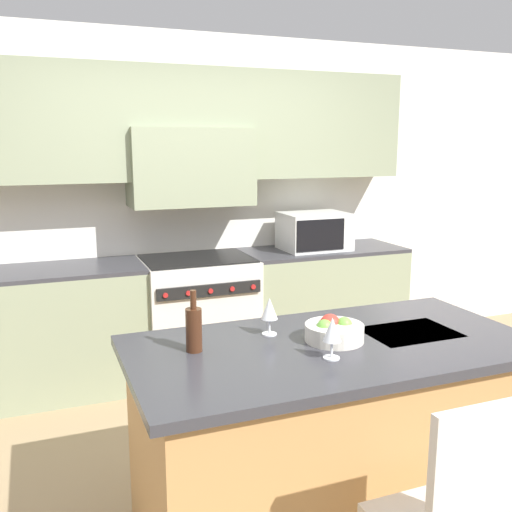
{
  "coord_description": "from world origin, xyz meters",
  "views": [
    {
      "loc": [
        -1.17,
        -2.63,
        1.83
      ],
      "look_at": [
        0.04,
        0.44,
        1.18
      ],
      "focal_mm": 40.0,
      "sensor_mm": 36.0,
      "label": 1
    }
  ],
  "objects_px": {
    "range_stove": "(198,316)",
    "microwave": "(314,231)",
    "wine_glass_far": "(269,310)",
    "wine_glass_near": "(332,331)",
    "wine_bottle": "(194,328)",
    "fruit_bowl": "(334,331)"
  },
  "relations": [
    {
      "from": "wine_glass_near",
      "to": "wine_glass_far",
      "type": "xyz_separation_m",
      "value": [
        -0.13,
        0.38,
        0.0
      ]
    },
    {
      "from": "microwave",
      "to": "wine_bottle",
      "type": "height_order",
      "value": "microwave"
    },
    {
      "from": "wine_glass_far",
      "to": "fruit_bowl",
      "type": "bearing_deg",
      "value": -37.22
    },
    {
      "from": "range_stove",
      "to": "wine_bottle",
      "type": "distance_m",
      "value": 2.06
    },
    {
      "from": "fruit_bowl",
      "to": "wine_glass_far",
      "type": "bearing_deg",
      "value": 142.78
    },
    {
      "from": "range_stove",
      "to": "microwave",
      "type": "distance_m",
      "value": 1.21
    },
    {
      "from": "wine_bottle",
      "to": "wine_glass_near",
      "type": "xyz_separation_m",
      "value": [
        0.52,
        -0.3,
        0.02
      ]
    },
    {
      "from": "range_stove",
      "to": "wine_glass_near",
      "type": "relative_size",
      "value": 5.22
    },
    {
      "from": "microwave",
      "to": "wine_bottle",
      "type": "xyz_separation_m",
      "value": [
        -1.58,
        -1.93,
        -0.07
      ]
    },
    {
      "from": "wine_glass_far",
      "to": "wine_glass_near",
      "type": "bearing_deg",
      "value": -71.67
    },
    {
      "from": "range_stove",
      "to": "wine_bottle",
      "type": "xyz_separation_m",
      "value": [
        -0.55,
        -1.91,
        0.56
      ]
    },
    {
      "from": "fruit_bowl",
      "to": "range_stove",
      "type": "bearing_deg",
      "value": 92.76
    },
    {
      "from": "wine_bottle",
      "to": "wine_glass_far",
      "type": "height_order",
      "value": "wine_bottle"
    },
    {
      "from": "microwave",
      "to": "wine_glass_far",
      "type": "relative_size",
      "value": 3.01
    },
    {
      "from": "range_stove",
      "to": "fruit_bowl",
      "type": "relative_size",
      "value": 3.47
    },
    {
      "from": "range_stove",
      "to": "microwave",
      "type": "height_order",
      "value": "microwave"
    },
    {
      "from": "range_stove",
      "to": "wine_glass_far",
      "type": "relative_size",
      "value": 5.22
    },
    {
      "from": "wine_glass_far",
      "to": "range_stove",
      "type": "bearing_deg",
      "value": 85.31
    },
    {
      "from": "wine_bottle",
      "to": "wine_glass_near",
      "type": "distance_m",
      "value": 0.6
    },
    {
      "from": "microwave",
      "to": "wine_glass_near",
      "type": "xyz_separation_m",
      "value": [
        -1.06,
        -2.23,
        -0.05
      ]
    },
    {
      "from": "range_stove",
      "to": "wine_glass_near",
      "type": "height_order",
      "value": "wine_glass_near"
    },
    {
      "from": "microwave",
      "to": "wine_glass_near",
      "type": "relative_size",
      "value": 3.01
    }
  ]
}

